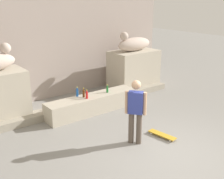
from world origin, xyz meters
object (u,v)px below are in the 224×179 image
at_px(skater, 136,109).
at_px(skateboard, 162,135).
at_px(bottle_brown, 84,93).
at_px(bottle_red, 87,95).
at_px(statue_reclining_right, 134,44).
at_px(bottle_blue, 77,92).
at_px(bottle_green, 107,89).

relative_size(skater, skateboard, 2.04).
bearing_deg(bottle_brown, bottle_red, -84.88).
relative_size(statue_reclining_right, bottle_blue, 5.22).
bearing_deg(bottle_blue, bottle_brown, -57.26).
xyz_separation_m(statue_reclining_right, bottle_green, (-2.12, -1.13, -1.15)).
bearing_deg(bottle_blue, bottle_red, -68.63).
relative_size(statue_reclining_right, bottle_green, 6.20).
relative_size(bottle_blue, bottle_green, 1.19).
xyz_separation_m(bottle_brown, bottle_green, (0.87, -0.07, -0.02)).
bearing_deg(bottle_red, skateboard, -72.22).
distance_m(skater, bottle_brown, 2.41).
bearing_deg(statue_reclining_right, skater, 46.03).
bearing_deg(skater, bottle_blue, -35.47).
xyz_separation_m(statue_reclining_right, skater, (-2.98, -3.45, -0.90)).
bearing_deg(bottle_brown, bottle_green, -4.74).
distance_m(statue_reclining_right, bottle_brown, 3.36).
relative_size(skater, bottle_red, 5.95).
distance_m(bottle_blue, bottle_red, 0.37).
bearing_deg(skateboard, bottle_blue, 10.39).
xyz_separation_m(bottle_blue, bottle_green, (0.99, -0.26, -0.02)).
height_order(bottle_blue, bottle_red, bottle_blue).
xyz_separation_m(bottle_blue, bottle_brown, (0.12, -0.19, -0.00)).
relative_size(bottle_blue, bottle_brown, 1.03).
relative_size(bottle_brown, bottle_red, 1.08).
distance_m(skateboard, bottle_brown, 2.80).
distance_m(skateboard, bottle_blue, 3.01).
bearing_deg(bottle_brown, skater, -89.78).
distance_m(bottle_brown, bottle_green, 0.87).
height_order(bottle_blue, bottle_brown, bottle_blue).
height_order(skateboard, bottle_blue, bottle_blue).
bearing_deg(bottle_brown, statue_reclining_right, 19.46).
distance_m(bottle_blue, bottle_brown, 0.22).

